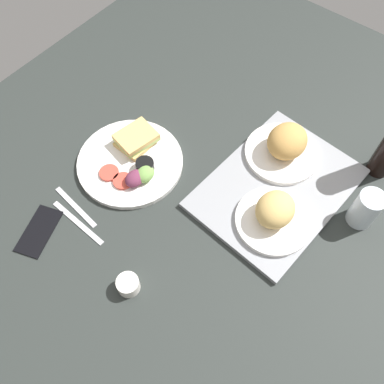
# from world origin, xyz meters

# --- Properties ---
(ground_plane) EXTENTS (1.90, 1.50, 0.03)m
(ground_plane) POSITION_xyz_m (0.00, 0.00, -0.01)
(ground_plane) COLOR #282D2B
(serving_tray) EXTENTS (0.47, 0.36, 0.02)m
(serving_tray) POSITION_xyz_m (-0.15, 0.20, 0.01)
(serving_tray) COLOR gray
(serving_tray) RESTS_ON ground_plane
(bread_plate_near) EXTENTS (0.22, 0.22, 0.10)m
(bread_plate_near) POSITION_xyz_m (-0.26, 0.15, 0.05)
(bread_plate_near) COLOR white
(bread_plate_near) RESTS_ON serving_tray
(bread_plate_far) EXTENTS (0.20, 0.20, 0.09)m
(bread_plate_far) POSITION_xyz_m (-0.06, 0.24, 0.05)
(bread_plate_far) COLOR white
(bread_plate_far) RESTS_ON serving_tray
(plate_with_salad) EXTENTS (0.31, 0.31, 0.05)m
(plate_with_salad) POSITION_xyz_m (0.03, -0.18, 0.02)
(plate_with_salad) COLOR white
(plate_with_salad) RESTS_ON ground_plane
(drinking_glass) EXTENTS (0.07, 0.07, 0.11)m
(drinking_glass) POSITION_xyz_m (-0.21, 0.42, 0.06)
(drinking_glass) COLOR silver
(drinking_glass) RESTS_ON ground_plane
(espresso_cup) EXTENTS (0.06, 0.06, 0.04)m
(espresso_cup) POSITION_xyz_m (0.31, 0.06, 0.02)
(espresso_cup) COLOR silver
(espresso_cup) RESTS_ON ground_plane
(fork) EXTENTS (0.03, 0.17, 0.01)m
(fork) POSITION_xyz_m (0.24, -0.21, 0.00)
(fork) COLOR #B7B7BC
(fork) RESTS_ON ground_plane
(knife) EXTENTS (0.02, 0.19, 0.01)m
(knife) POSITION_xyz_m (0.27, -0.17, 0.00)
(knife) COLOR #B7B7BC
(knife) RESTS_ON ground_plane
(cell_phone) EXTENTS (0.16, 0.12, 0.01)m
(cell_phone) POSITION_xyz_m (0.35, -0.23, 0.00)
(cell_phone) COLOR black
(cell_phone) RESTS_ON ground_plane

